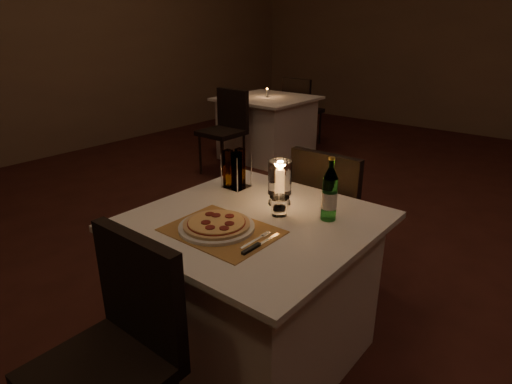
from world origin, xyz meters
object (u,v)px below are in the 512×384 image
Objects in this scene: chair_far at (331,208)px; neighbor_table_left at (267,128)px; main_table at (253,288)px; water_bottle at (330,195)px; chair_near at (119,339)px; plate at (217,227)px; hurricane_candle at (280,179)px; pizza at (217,223)px; tumbler at (279,206)px.

chair_far is 2.88m from neighbor_table_left.
water_bottle is (0.26, 0.20, 0.48)m from main_table.
water_bottle reaches higher than main_table.
main_table is 1.11× the size of chair_near.
water_bottle is at bearing 50.83° from plate.
hurricane_candle is (-0.01, 0.21, 0.49)m from main_table.
chair_near reaches higher than neighbor_table_left.
plate is 0.02m from pizza.
chair_far is 4.21× the size of hurricane_candle.
plate is at bearing -129.17° from water_bottle.
plate is 1.12× the size of water_bottle.
chair_near is at bearing -90.00° from chair_far.
tumbler is 0.41× the size of hurricane_candle.
plate is 0.31m from tumbler.
chair_far is 0.65m from water_bottle.
chair_near reaches higher than pizza.
hurricane_candle is at bearing 84.22° from plate.
plate reaches higher than main_table.
plate is (-0.05, -0.89, 0.20)m from chair_far.
hurricane_candle is (0.04, 0.39, 0.11)m from plate.
water_bottle is (0.19, 0.10, 0.07)m from tumbler.
hurricane_candle is (-0.01, -0.50, 0.32)m from chair_far.
hurricane_candle is (-0.01, 0.92, 0.32)m from chair_near.
tumbler is (0.07, 0.10, 0.41)m from main_table.
plate is at bearing 95.35° from chair_near.
neighbor_table_left is (-2.04, 2.03, -0.18)m from chair_far.
main_table is 3.51× the size of water_bottle.
plate is 1.50× the size of hurricane_candle.
pizza is (0.00, 0.00, 0.02)m from plate.
hurricane_candle reaches higher than pizza.
chair_near reaches higher than tumbler.
neighbor_table_left is (-1.99, 2.92, -0.39)m from pizza.
tumbler is 0.16m from hurricane_candle.
water_bottle is (0.26, -0.51, 0.31)m from chair_far.
pizza reaches higher than plate.
water_bottle reaches higher than plate.
plate is 0.32× the size of neighbor_table_left.
hurricane_candle reaches higher than main_table.
chair_far is 3.21× the size of pizza.
main_table is at bearing -90.00° from chair_far.
main_table is at bearing 74.48° from plate.
water_bottle is 0.29× the size of neighbor_table_left.
neighbor_table_left is (-2.30, 2.54, -0.48)m from water_bottle.
hurricane_candle is (0.04, 0.39, 0.10)m from pizza.
pizza reaches higher than neighbor_table_left.
tumbler is 0.31× the size of water_bottle.
chair_near reaches higher than plate.
chair_far is at bearing 86.80° from pizza.
main_table is 3.42m from neighbor_table_left.
chair_near is (0.00, -0.71, 0.18)m from main_table.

